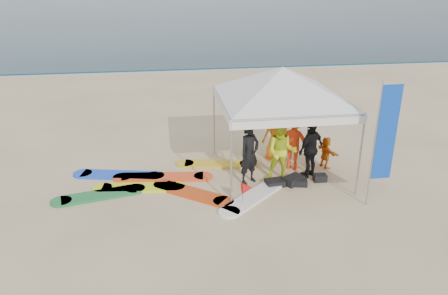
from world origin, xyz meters
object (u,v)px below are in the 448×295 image
person_black_a (249,154)px  person_orange_a (294,141)px  person_yellow (281,152)px  surfboard_spread (169,183)px  person_black_b (311,149)px  person_orange_b (276,131)px  canopy_tent (283,67)px  person_seated (326,152)px  feather_flag (385,135)px  marker_pennant (247,188)px

person_black_a → person_orange_a: (1.50, 0.75, 0.01)m
person_black_a → person_yellow: (0.90, -0.01, 0.00)m
surfboard_spread → person_black_b: bearing=-0.5°
person_orange_b → person_orange_a: bearing=88.2°
person_black_b → surfboard_spread: bearing=-34.8°
person_orange_b → canopy_tent: canopy_tent is taller
canopy_tent → person_orange_a: bearing=23.6°
person_black_b → person_seated: 0.92m
person_black_a → feather_flag: (2.93, -1.70, 1.01)m
person_black_b → canopy_tent: canopy_tent is taller
person_black_a → surfboard_spread: size_ratio=0.29×
marker_pennant → canopy_tent: bearing=54.7°
person_yellow → canopy_tent: 2.31m
person_seated → person_yellow: bearing=94.6°
person_black_a → person_orange_b: person_orange_b is taller
person_yellow → feather_flag: size_ratio=0.54×
person_orange_a → person_black_b: (0.30, -0.61, -0.02)m
feather_flag → person_yellow: bearing=140.3°
person_seated → surfboard_spread: 4.73m
person_yellow → person_orange_b: person_orange_b is taller
person_black_a → marker_pennant: size_ratio=2.72×
person_black_b → surfboard_spread: 4.10m
person_seated → person_orange_b: bearing=37.8°
marker_pennant → person_black_a: bearing=76.5°
person_black_b → person_orange_b: (-0.65, 1.40, 0.06)m
canopy_tent → surfboard_spread: size_ratio=0.79×
person_black_a → person_yellow: size_ratio=1.00×
person_orange_a → person_seated: size_ratio=1.81×
marker_pennant → feather_flag: bearing=-7.1°
feather_flag → surfboard_spread: bearing=160.0°
person_yellow → feather_flag: (2.03, -1.68, 1.01)m
person_black_a → canopy_tent: 2.50m
person_orange_b → marker_pennant: person_orange_b is taller
person_orange_a → canopy_tent: size_ratio=0.37×
person_orange_b → person_seated: 1.65m
person_seated → canopy_tent: size_ratio=0.20×
canopy_tent → feather_flag: (1.96, -2.22, -1.24)m
person_yellow → canopy_tent: size_ratio=0.37×
person_yellow → person_orange_b: size_ratio=0.95×
person_seated → feather_flag: size_ratio=0.30×
person_orange_b → marker_pennant: 3.21m
person_orange_a → person_black_a: bearing=59.6°
person_orange_b → surfboard_spread: person_orange_b is taller
person_yellow → person_orange_a: 0.97m
person_orange_b → surfboard_spread: (-3.36, -1.36, -0.88)m
marker_pennant → surfboard_spread: (-1.91, 1.47, -0.46)m
person_seated → person_black_a: bearing=86.4°
person_yellow → feather_flag: bearing=-22.6°
person_yellow → marker_pennant: size_ratio=2.73×
person_orange_a → person_yellow: bearing=85.0°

